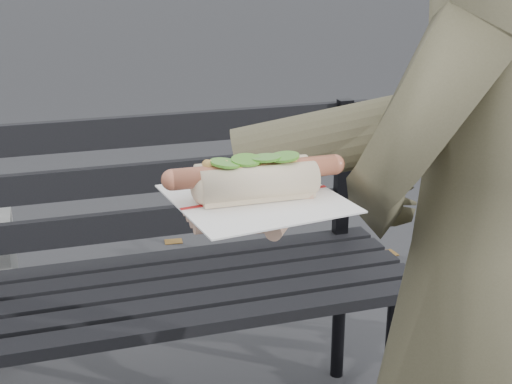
# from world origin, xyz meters

# --- Properties ---
(park_bench) EXTENTS (1.50, 0.44, 0.88)m
(park_bench) POSITION_xyz_m (-0.13, 1.00, 0.52)
(park_bench) COLOR black
(park_bench) RESTS_ON ground
(person) EXTENTS (0.67, 0.57, 1.57)m
(person) POSITION_xyz_m (0.36, 0.18, 0.79)
(person) COLOR brown
(person) RESTS_ON ground
(held_hotdog) EXTENTS (0.62, 0.30, 0.20)m
(held_hotdog) POSITION_xyz_m (0.16, 0.15, 1.05)
(held_hotdog) COLOR brown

